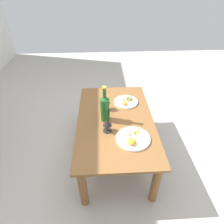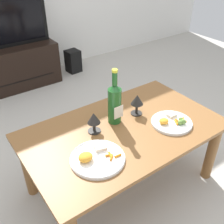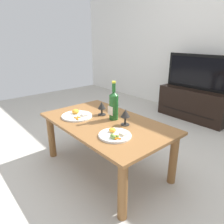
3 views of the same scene
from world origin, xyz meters
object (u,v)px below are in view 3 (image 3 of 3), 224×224
object	(u,v)px
goblet_left	(102,106)
dining_table	(106,130)
tv_screen	(198,72)
wine_bottle	(114,105)
goblet_right	(125,114)
tv_stand	(194,104)
dinner_plate_right	(115,135)
dinner_plate_left	(77,115)

from	to	relation	value
goblet_left	dining_table	bearing A→B (deg)	-27.01
dining_table	tv_screen	xyz separation A→B (m)	(-0.14, 1.89, 0.32)
dining_table	wine_bottle	distance (m)	0.25
wine_bottle	goblet_left	bearing A→B (deg)	-174.89
goblet_right	tv_stand	bearing A→B (deg)	99.79
dinner_plate_right	goblet_left	bearing A→B (deg)	153.86
dining_table	dinner_plate_left	size ratio (longest dim) A/B	4.15
goblet_right	dinner_plate_left	world-z (taller)	goblet_right
dining_table	dinner_plate_right	xyz separation A→B (m)	(0.28, -0.13, 0.10)
goblet_right	dinner_plate_left	bearing A→B (deg)	-154.81
dinner_plate_right	tv_stand	bearing A→B (deg)	101.75
dining_table	goblet_left	bearing A→B (deg)	152.99
tv_stand	dinner_plate_right	distance (m)	2.09
tv_stand	tv_screen	xyz separation A→B (m)	(0.00, -0.00, 0.49)
dining_table	goblet_right	world-z (taller)	goblet_right
tv_stand	dinner_plate_right	size ratio (longest dim) A/B	4.04
dining_table	dinner_plate_left	distance (m)	0.32
tv_screen	dining_table	bearing A→B (deg)	-85.65
goblet_left	dinner_plate_left	bearing A→B (deg)	-119.53
tv_screen	dinner_plate_right	size ratio (longest dim) A/B	3.84
tv_stand	tv_screen	bearing A→B (deg)	-90.00
tv_stand	tv_screen	size ratio (longest dim) A/B	1.05
goblet_right	dinner_plate_left	size ratio (longest dim) A/B	0.48
dining_table	wine_bottle	world-z (taller)	wine_bottle
dining_table	tv_screen	distance (m)	1.92
tv_stand	dinner_plate_left	distance (m)	2.04
dining_table	tv_screen	size ratio (longest dim) A/B	1.23
tv_stand	goblet_left	bearing A→B (deg)	-90.55
goblet_left	goblet_right	bearing A→B (deg)	0.00
tv_screen	dinner_plate_left	distance (m)	2.04
wine_bottle	dining_table	bearing A→B (deg)	-92.21
dinner_plate_left	dinner_plate_right	xyz separation A→B (m)	(0.56, -0.00, -0.00)
dining_table	dinner_plate_left	bearing A→B (deg)	-155.28
wine_bottle	dinner_plate_left	xyz separation A→B (m)	(-0.28, -0.23, -0.13)
dining_table	goblet_right	bearing A→B (deg)	25.97
tv_screen	goblet_left	world-z (taller)	tv_screen
dining_table	tv_stand	bearing A→B (deg)	94.34
goblet_left	dinner_plate_left	size ratio (longest dim) A/B	0.45
tv_stand	wine_bottle	distance (m)	1.84
goblet_left	tv_stand	bearing A→B (deg)	89.45
tv_screen	goblet_right	bearing A→B (deg)	-80.20
tv_screen	goblet_left	xyz separation A→B (m)	(-0.02, -1.81, -0.15)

